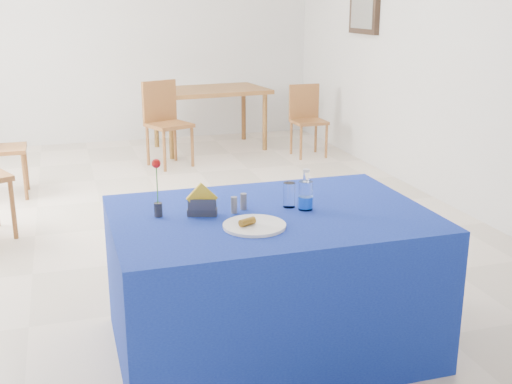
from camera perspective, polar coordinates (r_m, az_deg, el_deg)
The scene contains 16 objects.
floor at distance 5.46m, azimuth -7.33°, elevation -2.70°, with size 7.00×7.00×0.00m, color beige.
room_shell at distance 5.16m, azimuth -8.06°, elevation 15.97°, with size 7.00×7.00×7.00m.
picture_frame at distance 7.46m, azimuth 9.61°, elevation 15.68°, with size 0.06×0.64×0.52m, color black.
picture_art at distance 7.45m, azimuth 9.43°, elevation 15.69°, with size 0.02×0.52×0.40m, color #998C66.
plate at distance 3.05m, azimuth -0.14°, elevation -3.00°, with size 0.30×0.30×0.01m, color white.
drinking_glass at distance 3.33m, azimuth 2.97°, elevation -0.26°, with size 0.06×0.06×0.13m, color white.
salt_shaker at distance 3.24m, azimuth -1.96°, elevation -1.16°, with size 0.03×0.03×0.09m, color slate.
pepper_shaker at distance 3.30m, azimuth -1.12°, elevation -0.85°, with size 0.03×0.03×0.09m, color slate.
blue_table at distance 3.40m, azimuth 1.26°, elevation -7.89°, with size 1.60×1.10×0.76m.
water_bottle at distance 3.30m, azimuth 4.43°, elevation -0.38°, with size 0.08×0.08×0.21m.
napkin_holder at distance 3.22m, azimuth -4.81°, elevation -1.25°, with size 0.16×0.10×0.17m.
rose_vase at distance 3.20m, azimuth -8.76°, elevation 0.20°, with size 0.05×0.05×0.29m.
oak_table at distance 8.05m, azimuth -4.18°, elevation 8.60°, with size 1.46×1.03×0.76m.
chair_bg_left at distance 7.30m, azimuth -8.11°, elevation 6.61°, with size 0.55×0.55×0.94m.
chair_bg_right at distance 7.75m, azimuth 4.52°, elevation 6.85°, with size 0.38×0.38×0.84m.
banana_pieces at distance 3.03m, azimuth -0.77°, elevation -2.66°, with size 0.09×0.07×0.04m.
Camera 1 is at (-0.83, -5.09, 1.79)m, focal length 45.00 mm.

